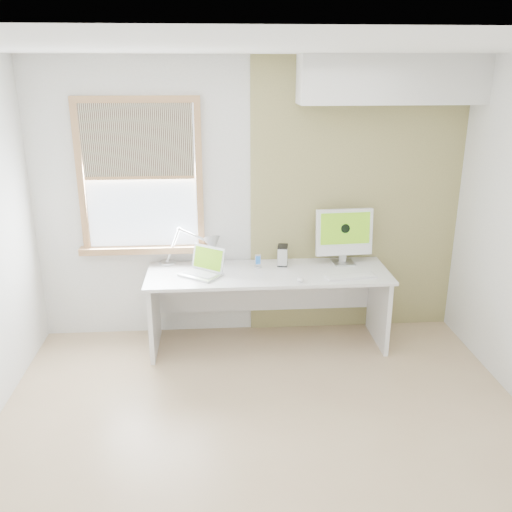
{
  "coord_description": "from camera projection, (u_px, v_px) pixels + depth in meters",
  "views": [
    {
      "loc": [
        -0.32,
        -3.3,
        2.49
      ],
      "look_at": [
        0.0,
        1.05,
        1.0
      ],
      "focal_mm": 38.82,
      "sensor_mm": 36.0,
      "label": 1
    }
  ],
  "objects": [
    {
      "name": "desk_lamp",
      "position": [
        204.0,
        246.0,
        5.12
      ],
      "size": [
        0.62,
        0.31,
        0.36
      ],
      "color": "#BABCBF",
      "rests_on": "desk"
    },
    {
      "name": "accent_wall",
      "position": [
        356.0,
        200.0,
        5.24
      ],
      "size": [
        2.0,
        0.02,
        2.6
      ],
      "primitive_type": "cube",
      "color": "olive",
      "rests_on": "room"
    },
    {
      "name": "keyboard",
      "position": [
        351.0,
        276.0,
        4.89
      ],
      "size": [
        0.47,
        0.19,
        0.02
      ],
      "color": "white",
      "rests_on": "desk"
    },
    {
      "name": "external_drive",
      "position": [
        283.0,
        255.0,
        5.18
      ],
      "size": [
        0.11,
        0.16,
        0.19
      ],
      "color": "#BABCBF",
      "rests_on": "desk"
    },
    {
      "name": "laptop",
      "position": [
        204.0,
        268.0,
        4.95
      ],
      "size": [
        0.44,
        0.43,
        0.24
      ],
      "color": "#BABCBF",
      "rests_on": "desk"
    },
    {
      "name": "mouse",
      "position": [
        300.0,
        279.0,
        4.81
      ],
      "size": [
        0.06,
        0.1,
        0.03
      ],
      "primitive_type": "ellipsoid",
      "rotation": [
        0.0,
        0.0,
        0.02
      ],
      "color": "white",
      "rests_on": "desk"
    },
    {
      "name": "window",
      "position": [
        140.0,
        178.0,
        4.99
      ],
      "size": [
        1.2,
        0.14,
        1.42
      ],
      "color": "#A17144",
      "rests_on": "room"
    },
    {
      "name": "imac",
      "position": [
        344.0,
        233.0,
        5.16
      ],
      "size": [
        0.54,
        0.19,
        0.52
      ],
      "color": "#BABCBF",
      "rests_on": "desk"
    },
    {
      "name": "soffit",
      "position": [
        391.0,
        79.0,
        4.73
      ],
      "size": [
        1.6,
        0.4,
        0.42
      ],
      "primitive_type": "cube",
      "color": "white",
      "rests_on": "room"
    },
    {
      "name": "phone_dock",
      "position": [
        258.0,
        264.0,
        5.12
      ],
      "size": [
        0.08,
        0.08,
        0.13
      ],
      "color": "#BABCBF",
      "rests_on": "desk"
    },
    {
      "name": "desk",
      "position": [
        268.0,
        289.0,
        5.14
      ],
      "size": [
        2.2,
        0.7,
        0.73
      ],
      "color": "silver",
      "rests_on": "room"
    },
    {
      "name": "room",
      "position": [
        268.0,
        265.0,
        3.52
      ],
      "size": [
        4.04,
        3.54,
        2.64
      ],
      "color": "tan",
      "rests_on": "ground"
    }
  ]
}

